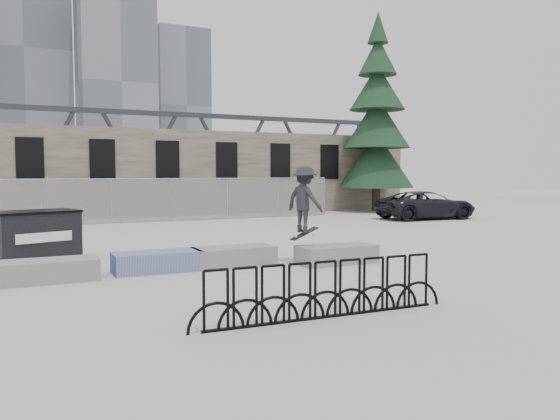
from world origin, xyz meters
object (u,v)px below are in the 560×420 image
(bike_rack, at_px, (325,291))
(suv, at_px, (426,205))
(planter_far_left, at_px, (49,270))
(planter_center_left, at_px, (157,261))
(spruce_tree, at_px, (377,125))
(planter_offset, at_px, (337,253))
(planter_center_right, at_px, (234,255))
(dumpster, at_px, (36,236))
(skateboarder, at_px, (305,199))

(bike_rack, relative_size, suv, 0.91)
(planter_far_left, xyz_separation_m, planter_center_left, (2.34, 0.18, 0.00))
(planter_far_left, distance_m, spruce_tree, 23.58)
(planter_far_left, height_order, planter_offset, same)
(bike_rack, bearing_deg, planter_offset, 56.37)
(planter_center_left, xyz_separation_m, planter_offset, (4.35, -0.86, 0.00))
(planter_center_left, xyz_separation_m, planter_center_right, (1.90, -0.01, 0.00))
(planter_center_left, distance_m, planter_center_right, 1.90)
(dumpster, relative_size, spruce_tree, 0.20)
(dumpster, distance_m, skateboarder, 6.97)
(spruce_tree, relative_size, suv, 2.33)
(planter_center_right, xyz_separation_m, bike_rack, (-0.45, -5.21, 0.19))
(spruce_tree, xyz_separation_m, suv, (-0.86, -5.37, -4.34))
(planter_offset, bearing_deg, skateboarder, 156.47)
(spruce_tree, relative_size, skateboarder, 6.23)
(planter_center_right, distance_m, skateboarder, 2.25)
(dumpster, xyz_separation_m, spruce_tree, (18.57, 11.05, 4.36))
(spruce_tree, bearing_deg, skateboarder, -131.12)
(planter_far_left, relative_size, skateboarder, 1.08)
(dumpster, xyz_separation_m, skateboarder, (6.10, -3.24, 0.95))
(dumpster, bearing_deg, suv, 0.00)
(planter_far_left, relative_size, suv, 0.41)
(planter_center_left, relative_size, bike_rack, 0.45)
(spruce_tree, bearing_deg, planter_far_left, -142.89)
(planter_far_left, xyz_separation_m, planter_offset, (6.69, -0.69, 0.00))
(skateboarder, bearing_deg, planter_center_right, 52.51)
(planter_center_left, bearing_deg, planter_far_left, -175.70)
(skateboarder, bearing_deg, planter_far_left, 66.31)
(spruce_tree, distance_m, skateboarder, 19.27)
(bike_rack, relative_size, skateboarder, 2.43)
(planter_center_left, bearing_deg, spruce_tree, 40.55)
(planter_offset, height_order, dumpster, dumpster)
(planter_center_right, relative_size, spruce_tree, 0.17)
(planter_center_left, distance_m, skateboarder, 3.89)
(planter_offset, bearing_deg, spruce_tree, 51.26)
(spruce_tree, bearing_deg, planter_center_left, -139.45)
(planter_far_left, bearing_deg, planter_offset, -5.86)
(planter_center_right, xyz_separation_m, planter_offset, (2.45, -0.86, 0.00))
(bike_rack, bearing_deg, dumpster, 116.47)
(planter_center_left, xyz_separation_m, suv, (15.22, 8.39, 0.43))
(bike_rack, bearing_deg, planter_center_left, 105.53)
(planter_offset, xyz_separation_m, suv, (10.87, 9.25, 0.43))
(dumpster, bearing_deg, spruce_tree, 12.97)
(planter_offset, relative_size, bike_rack, 0.45)
(spruce_tree, height_order, suv, spruce_tree)
(planter_center_left, height_order, planter_center_right, same)
(planter_offset, bearing_deg, bike_rack, -123.63)
(planter_center_right, xyz_separation_m, dumpster, (-4.40, 2.71, 0.42))
(planter_center_right, distance_m, bike_rack, 5.24)
(planter_center_right, relative_size, bike_rack, 0.45)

